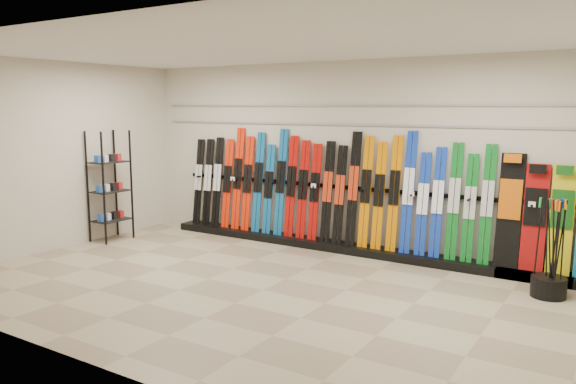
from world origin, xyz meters
The scene contains 12 objects.
floor centered at (0.00, 0.00, 0.00)m, with size 8.00×8.00×0.00m, color gray.
back_wall centered at (0.00, 2.50, 1.50)m, with size 8.00×8.00×0.00m, color beige.
left_wall centered at (-4.00, 0.00, 1.50)m, with size 5.00×5.00×0.00m, color beige.
ceiling centered at (0.00, 0.00, 3.00)m, with size 8.00×8.00×0.00m, color silver.
ski_rack_base centered at (0.22, 2.28, 0.06)m, with size 8.00×0.40×0.12m, color black.
skis centered at (-0.45, 2.34, 0.94)m, with size 5.38×0.26×1.81m.
snowboards centered at (2.90, 2.35, 0.84)m, with size 1.26×0.24×1.54m.
accessory_rack centered at (-3.75, 0.85, 0.94)m, with size 0.40×0.60×1.88m, color black.
pole_bin centered at (3.07, 1.64, 0.12)m, with size 0.41×0.41×0.25m, color black.
ski_poles centered at (3.09, 1.64, 0.61)m, with size 0.33×0.36×1.18m.
slatwall_rail_0 centered at (0.00, 2.48, 2.00)m, with size 7.60×0.02×0.03m, color gray.
slatwall_rail_1 centered at (0.00, 2.48, 2.30)m, with size 7.60×0.02×0.03m, color gray.
Camera 1 is at (3.87, -5.57, 2.28)m, focal length 35.00 mm.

